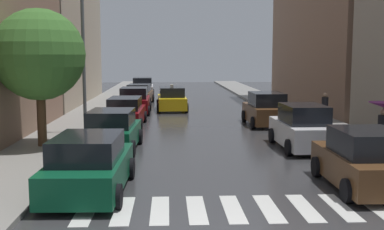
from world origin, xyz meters
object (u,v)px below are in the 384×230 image
at_px(parked_car_left_second, 112,131).
at_px(parked_car_left_fifth, 139,95).
at_px(parked_car_left_nearest, 89,166).
at_px(parked_car_left_third, 125,113).
at_px(pedestrian_far_side, 325,107).
at_px(parked_car_right_third, 266,110).
at_px(taxi_midroad, 172,99).
at_px(parked_car_left_fourth, 134,101).
at_px(parked_car_right_second, 302,128).
at_px(lamp_post_left, 83,40).
at_px(pedestrian_foreground, 383,113).
at_px(parked_car_left_sixth, 143,88).
at_px(street_tree_left, 39,55).
at_px(parked_car_right_nearest, 365,161).

bearing_deg(parked_car_left_second, parked_car_left_fifth, 2.69).
bearing_deg(parked_car_left_nearest, parked_car_left_fifth, 2.06).
bearing_deg(parked_car_left_nearest, parked_car_left_third, 2.41).
distance_m(parked_car_left_fifth, pedestrian_far_side, 16.05).
xyz_separation_m(parked_car_left_second, parked_car_right_third, (7.58, 6.68, 0.06)).
bearing_deg(parked_car_left_second, parked_car_left_nearest, -176.64).
height_order(parked_car_right_third, taxi_midroad, taxi_midroad).
distance_m(parked_car_left_second, parked_car_right_third, 10.11).
relative_size(parked_car_left_fourth, pedestrian_far_side, 2.60).
xyz_separation_m(parked_car_right_second, lamp_post_left, (-9.39, 3.92, 3.63)).
bearing_deg(pedestrian_far_side, pedestrian_foreground, 154.62).
distance_m(parked_car_left_fifth, parked_car_left_sixth, 6.05).
xyz_separation_m(parked_car_left_sixth, pedestrian_foreground, (10.59, -25.48, 0.72)).
bearing_deg(pedestrian_foreground, parked_car_left_second, -30.18).
bearing_deg(street_tree_left, pedestrian_foreground, -6.14).
distance_m(parked_car_left_sixth, parked_car_right_third, 19.31).
bearing_deg(lamp_post_left, parked_car_left_fifth, 83.26).
relative_size(parked_car_right_second, street_tree_left, 0.76).
relative_size(parked_car_left_sixth, parked_car_right_nearest, 1.15).
xyz_separation_m(pedestrian_far_side, street_tree_left, (-13.61, -6.11, 2.81)).
distance_m(parked_car_left_sixth, parked_car_right_second, 25.67).
height_order(parked_car_right_third, street_tree_left, street_tree_left).
height_order(pedestrian_foreground, lamp_post_left, lamp_post_left).
relative_size(parked_car_left_nearest, street_tree_left, 0.83).
height_order(parked_car_right_nearest, pedestrian_foreground, pedestrian_foreground).
relative_size(parked_car_left_third, parked_car_right_second, 1.11).
relative_size(parked_car_left_fifth, lamp_post_left, 0.62).
distance_m(parked_car_left_third, parked_car_left_fourth, 5.77).
height_order(parked_car_left_fourth, parked_car_left_sixth, parked_car_left_sixth).
bearing_deg(parked_car_left_second, parked_car_left_sixth, 2.83).
bearing_deg(pedestrian_foreground, parked_car_right_third, -93.58).
relative_size(parked_car_left_third, parked_car_left_fifth, 0.98).
xyz_separation_m(taxi_midroad, pedestrian_foreground, (8.03, -14.94, 0.79)).
xyz_separation_m(parked_car_left_nearest, parked_car_right_nearest, (7.75, 0.03, 0.03)).
distance_m(parked_car_left_fifth, lamp_post_left, 15.08).
bearing_deg(street_tree_left, parked_car_left_fifth, 81.04).
bearing_deg(parked_car_left_fifth, parked_car_right_third, -144.26).
relative_size(parked_car_left_third, lamp_post_left, 0.61).
xyz_separation_m(parked_car_left_third, street_tree_left, (-2.80, -6.17, 3.06)).
height_order(parked_car_right_second, lamp_post_left, lamp_post_left).
xyz_separation_m(parked_car_left_third, lamp_post_left, (-1.67, -2.67, 3.74)).
distance_m(parked_car_left_nearest, parked_car_left_second, 5.96).
height_order(parked_car_left_fourth, parked_car_right_second, parked_car_right_second).
height_order(pedestrian_foreground, street_tree_left, street_tree_left).
bearing_deg(pedestrian_foreground, parked_car_left_sixth, -91.80).
bearing_deg(parked_car_left_fifth, pedestrian_foreground, -148.81).
bearing_deg(parked_car_left_fourth, pedestrian_foreground, -142.07).
bearing_deg(parked_car_left_second, parked_car_right_nearest, -124.50).
relative_size(parked_car_left_second, parked_car_left_fourth, 0.98).
xyz_separation_m(parked_car_left_third, pedestrian_far_side, (10.81, -0.06, 0.25)).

